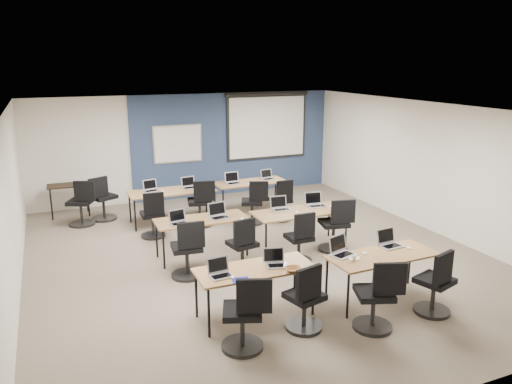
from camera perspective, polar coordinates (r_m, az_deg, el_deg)
name	(u,v)px	position (r m, az deg, el deg)	size (l,w,h in m)	color
floor	(256,256)	(9.37, 0.00, -7.28)	(8.00, 9.00, 0.02)	#6B6354
ceiling	(256,110)	(8.72, 0.00, 9.38)	(8.00, 9.00, 0.02)	white
wall_back	(188,147)	(13.13, -7.72, 5.16)	(8.00, 0.04, 2.70)	beige
wall_front	(433,287)	(5.34, 19.55, -10.22)	(8.00, 0.04, 2.70)	beige
wall_left	(10,211)	(8.31, -26.33, -1.96)	(0.04, 9.00, 2.70)	beige
wall_right	(431,167)	(11.10, 19.39, 2.67)	(0.04, 9.00, 2.70)	beige
blue_accent_panel	(234,144)	(13.48, -2.54, 5.53)	(5.50, 0.04, 2.70)	#3D5977
whiteboard	(178,144)	(12.97, -8.93, 5.44)	(1.28, 0.03, 0.98)	#B1B1B1
projector_screen	(267,122)	(13.70, 1.29, 7.96)	(2.40, 0.10, 1.82)	black
training_table_front_left	(255,272)	(7.03, -0.11, -9.08)	(1.67, 0.70, 0.73)	olive
training_table_front_right	(382,258)	(7.72, 14.25, -7.30)	(1.67, 0.69, 0.73)	#9B6935
training_table_mid_left	(202,221)	(9.16, -6.25, -3.37)	(1.68, 0.70, 0.73)	olive
training_table_mid_right	(300,213)	(9.60, 5.03, -2.44)	(1.83, 0.76, 0.73)	olive
training_table_back_left	(172,192)	(11.21, -9.58, -0.05)	(1.89, 0.79, 0.73)	#A77135
training_table_back_right	(250,184)	(11.86, -0.64, 0.96)	(1.71, 0.71, 0.73)	olive
laptop_0	(220,271)	(6.78, -4.15, -9.04)	(0.31, 0.26, 0.24)	silver
mouse_0	(232,277)	(6.73, -2.72, -9.67)	(0.06, 0.09, 0.03)	white
task_chair_0	(245,319)	(6.38, -1.25, -14.35)	(0.56, 0.54, 1.02)	black
laptop_1	(276,261)	(7.09, 2.27, -7.91)	(0.30, 0.26, 0.23)	#B8B7BE
mouse_1	(294,266)	(7.07, 4.39, -8.46)	(0.06, 0.09, 0.03)	white
task_chair_1	(305,303)	(6.82, 5.66, -12.52)	(0.50, 0.50, 0.98)	black
laptop_2	(341,250)	(7.57, 9.70, -6.56)	(0.36, 0.30, 0.27)	#A7A7AE
mouse_2	(364,253)	(7.67, 12.29, -6.85)	(0.06, 0.09, 0.03)	white
task_chair_2	(377,301)	(7.00, 13.68, -12.02)	(0.56, 0.54, 1.02)	black
laptop_3	(389,242)	(8.06, 14.97, -5.53)	(0.34, 0.29, 0.26)	silver
mouse_3	(409,248)	(8.05, 17.09, -6.12)	(0.06, 0.09, 0.03)	white
task_chair_3	(436,288)	(7.62, 19.85, -10.25)	(0.53, 0.52, 1.00)	black
laptop_4	(178,220)	(8.93, -8.87, -3.21)	(0.31, 0.26, 0.24)	silver
mouse_4	(186,224)	(8.89, -7.95, -3.59)	(0.06, 0.10, 0.03)	white
task_chair_4	(188,254)	(8.40, -7.78, -7.01)	(0.55, 0.55, 1.02)	black
laptop_5	(219,214)	(9.18, -4.29, -2.52)	(0.35, 0.30, 0.27)	silver
mouse_5	(242,219)	(9.08, -1.59, -3.05)	(0.06, 0.10, 0.03)	white
task_chair_5	(243,249)	(8.59, -1.51, -6.51)	(0.50, 0.50, 0.98)	black
laptop_6	(280,206)	(9.64, 2.78, -1.66)	(0.34, 0.29, 0.25)	#A6A5B1
mouse_6	(297,212)	(9.49, 4.69, -2.30)	(0.06, 0.09, 0.03)	white
task_chair_6	(300,242)	(8.95, 5.09, -5.71)	(0.49, 0.49, 0.97)	black
laptop_7	(315,203)	(9.94, 6.79, -1.23)	(0.35, 0.30, 0.27)	silver
mouse_7	(331,206)	(9.93, 8.60, -1.63)	(0.06, 0.10, 0.03)	white
task_chair_7	(336,229)	(9.58, 9.09, -4.21)	(0.57, 0.57, 1.04)	black
laptop_8	(151,188)	(11.25, -11.94, 0.42)	(0.32, 0.27, 0.24)	#ADAEB6
mouse_8	(163,191)	(11.13, -10.62, 0.08)	(0.06, 0.09, 0.03)	white
task_chair_8	(153,218)	(10.38, -11.68, -2.98)	(0.50, 0.50, 0.99)	black
laptop_9	(189,185)	(11.38, -7.66, 0.79)	(0.32, 0.27, 0.24)	#AAAAAE
mouse_9	(196,189)	(11.19, -6.90, 0.30)	(0.06, 0.09, 0.03)	white
task_chair_9	(201,207)	(10.94, -6.32, -1.69)	(0.57, 0.57, 1.04)	black
laptop_10	(233,181)	(11.70, -2.64, 1.30)	(0.34, 0.29, 0.26)	silver
mouse_10	(249,184)	(11.62, -0.77, 0.96)	(0.07, 0.11, 0.04)	white
task_chair_10	(254,206)	(11.02, -0.27, -1.60)	(0.55, 0.51, 0.99)	black
laptop_11	(268,177)	(12.10, 1.34, 1.75)	(0.30, 0.26, 0.23)	#B4B5BF
mouse_11	(277,181)	(11.89, 2.42, 1.28)	(0.06, 0.09, 0.03)	white
task_chair_11	(282,204)	(11.26, 2.95, -1.33)	(0.48, 0.48, 0.97)	black
blue_mousepad	(241,280)	(6.66, -1.73, -10.03)	(0.22, 0.19, 0.01)	navy
snack_bowl	(293,270)	(6.91, 4.28, -8.84)	(0.24, 0.24, 0.06)	brown
snack_plate	(353,258)	(7.47, 11.07, -7.41)	(0.18, 0.18, 0.01)	white
coffee_cup	(354,258)	(7.37, 11.13, -7.41)	(0.07, 0.07, 0.06)	silver
utility_table	(68,188)	(12.31, -20.65, 0.38)	(0.92, 0.51, 0.75)	black
spare_chair_a	(102,202)	(11.78, -17.15, -1.09)	(0.61, 0.56, 1.04)	black
spare_chair_b	(82,207)	(11.55, -19.27, -1.59)	(0.60, 0.56, 1.03)	black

